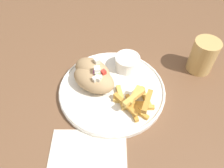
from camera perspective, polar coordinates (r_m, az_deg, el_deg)
The scene contains 8 objects.
table at distance 0.69m, azimuth -1.62°, elevation -2.93°, with size 1.48×1.48×0.78m.
napkin at distance 0.53m, azimuth -6.16°, elevation -16.46°, with size 0.19×0.11×0.00m.
plate at distance 0.61m, azimuth 0.00°, elevation -1.47°, with size 0.29×0.29×0.02m.
pita_sandwich_near at distance 0.59m, azimuth -4.76°, elevation 1.27°, with size 0.14×0.12×0.06m.
pita_sandwich_far at distance 0.61m, azimuth -5.12°, elevation 3.37°, with size 0.13×0.12×0.07m.
fries_pile at distance 0.56m, azimuth 5.84°, elevation -4.47°, with size 0.11×0.11×0.04m.
sauce_ramekin at distance 0.64m, azimuth 4.02°, elevation 5.79°, with size 0.07×0.07×0.04m.
water_glass at distance 0.70m, azimuth 22.55°, elevation 6.49°, with size 0.07×0.07×0.10m.
Camera 1 is at (0.06, -0.41, 1.26)m, focal length 35.00 mm.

